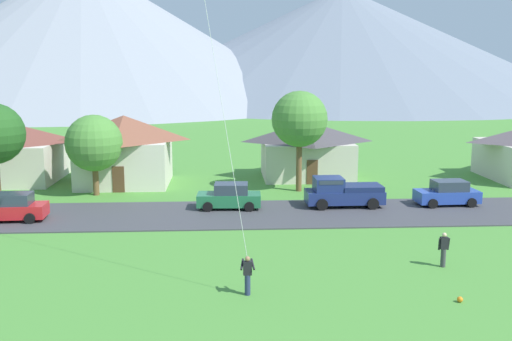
% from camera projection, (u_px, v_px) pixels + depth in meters
% --- Properties ---
extents(road_strip, '(160.00, 7.34, 0.08)m').
position_uv_depth(road_strip, '(265.00, 214.00, 37.86)').
color(road_strip, '#424247').
rests_on(road_strip, ground).
extents(mountain_west_ridge, '(134.53, 134.53, 31.40)m').
position_uv_depth(mountain_west_ridge, '(341.00, 45.00, 166.74)').
color(mountain_west_ridge, slate).
rests_on(mountain_west_ridge, ground).
extents(mountain_central_ridge, '(121.21, 121.21, 35.45)m').
position_uv_depth(mountain_central_ridge, '(85.00, 34.00, 148.61)').
color(mountain_central_ridge, '#8E939E').
rests_on(mountain_central_ridge, ground).
extents(house_leftmost, '(7.56, 7.21, 5.57)m').
position_uv_depth(house_leftmost, '(125.00, 149.00, 47.31)').
color(house_leftmost, beige).
rests_on(house_leftmost, ground).
extents(house_left_center, '(8.06, 6.57, 4.82)m').
position_uv_depth(house_left_center, '(307.00, 149.00, 50.16)').
color(house_left_center, beige).
rests_on(house_left_center, ground).
extents(house_rightmost, '(9.54, 8.31, 5.02)m').
position_uv_depth(house_rightmost, '(3.00, 150.00, 48.63)').
color(house_rightmost, beige).
rests_on(house_rightmost, ground).
extents(tree_center, '(4.22, 4.22, 7.64)m').
position_uv_depth(tree_center, '(300.00, 119.00, 44.09)').
color(tree_center, brown).
rests_on(tree_center, ground).
extents(tree_right_of_center, '(4.15, 4.15, 5.97)m').
position_uv_depth(tree_right_of_center, '(94.00, 143.00, 42.94)').
color(tree_right_of_center, brown).
rests_on(tree_right_of_center, ground).
extents(parked_car_green_west_end, '(4.28, 2.23, 1.68)m').
position_uv_depth(parked_car_green_west_end, '(230.00, 197.00, 39.07)').
color(parked_car_green_west_end, '#237042').
rests_on(parked_car_green_west_end, road_strip).
extents(parked_car_blue_mid_west, '(4.28, 2.22, 1.68)m').
position_uv_depth(parked_car_blue_mid_west, '(447.00, 193.00, 40.08)').
color(parked_car_blue_mid_west, '#2847A8').
rests_on(parked_car_blue_mid_west, road_strip).
extents(parked_car_red_mid_east, '(4.27, 2.22, 1.68)m').
position_uv_depth(parked_car_red_mid_east, '(11.00, 208.00, 35.99)').
color(parked_car_red_mid_east, red).
rests_on(parked_car_red_mid_east, road_strip).
extents(pickup_truck_navy_west_side, '(5.23, 2.38, 1.99)m').
position_uv_depth(pickup_truck_navy_west_side, '(342.00, 192.00, 39.60)').
color(pickup_truck_navy_west_side, navy).
rests_on(pickup_truck_navy_west_side, road_strip).
extents(watcher_person, '(0.56, 0.24, 1.68)m').
position_uv_depth(watcher_person, '(444.00, 249.00, 27.78)').
color(watcher_person, '#3D3D42').
rests_on(watcher_person, ground).
extents(soccer_ball, '(0.24, 0.24, 0.24)m').
position_uv_depth(soccer_ball, '(460.00, 299.00, 23.69)').
color(soccer_ball, orange).
rests_on(soccer_ball, ground).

